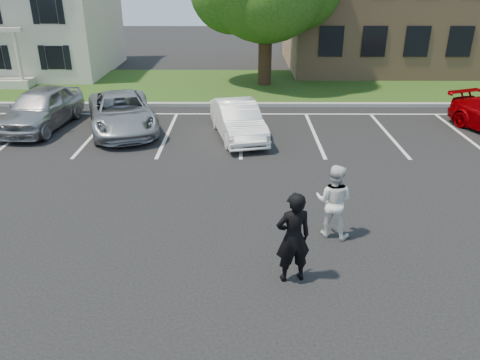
% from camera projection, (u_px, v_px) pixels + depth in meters
% --- Properties ---
extents(ground_plane, '(90.00, 90.00, 0.00)m').
position_uv_depth(ground_plane, '(240.00, 249.00, 10.50)').
color(ground_plane, black).
rests_on(ground_plane, ground).
extents(curb, '(40.00, 0.30, 0.15)m').
position_uv_depth(curb, '(241.00, 104.00, 21.40)').
color(curb, gray).
rests_on(curb, ground).
extents(grass_strip, '(44.00, 8.00, 0.08)m').
position_uv_depth(grass_strip, '(242.00, 85.00, 25.06)').
color(grass_strip, '#1D3C14').
rests_on(grass_strip, ground).
extents(stall_lines, '(34.00, 5.36, 0.01)m').
position_uv_depth(stall_lines, '(276.00, 126.00, 18.65)').
color(stall_lines, silver).
rests_on(stall_lines, ground).
extents(house, '(10.30, 9.22, 7.60)m').
position_uv_depth(house, '(19.00, 5.00, 27.19)').
color(house, beige).
rests_on(house, ground).
extents(man_black_suit, '(0.79, 0.61, 1.94)m').
position_uv_depth(man_black_suit, '(293.00, 238.00, 9.10)').
color(man_black_suit, black).
rests_on(man_black_suit, ground).
extents(man_white_shirt, '(1.06, 0.96, 1.78)m').
position_uv_depth(man_white_shirt, '(334.00, 201.00, 10.71)').
color(man_white_shirt, white).
rests_on(man_white_shirt, ground).
extents(car_silver_west, '(2.29, 4.79, 1.58)m').
position_uv_depth(car_silver_west, '(41.00, 108.00, 18.23)').
color(car_silver_west, '#9E9EA2').
rests_on(car_silver_west, ground).
extents(car_silver_minivan, '(3.80, 5.53, 1.40)m').
position_uv_depth(car_silver_minivan, '(122.00, 113.00, 17.97)').
color(car_silver_minivan, '#9B9DA3').
rests_on(car_silver_minivan, ground).
extents(car_white_sedan, '(2.30, 4.27, 1.33)m').
position_uv_depth(car_white_sedan, '(238.00, 120.00, 17.19)').
color(car_white_sedan, white).
rests_on(car_white_sedan, ground).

